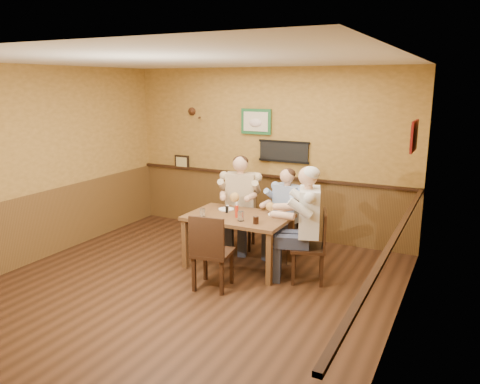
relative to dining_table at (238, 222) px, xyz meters
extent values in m
plane|color=black|center=(-0.26, -0.92, -0.66)|extent=(5.00, 5.00, 0.00)
cube|color=silver|center=(-0.26, -0.92, 2.14)|extent=(5.00, 5.00, 0.02)
cube|color=#B68B3F|center=(-0.26, 1.58, 0.74)|extent=(5.00, 0.02, 2.80)
cube|color=#B68B3F|center=(-0.26, -3.42, 0.74)|extent=(5.00, 0.02, 2.80)
cube|color=#B68B3F|center=(-2.76, -0.92, 0.74)|extent=(0.02, 5.00, 2.80)
cube|color=#B68B3F|center=(2.24, -0.92, 0.74)|extent=(0.02, 5.00, 2.80)
cube|color=brown|center=(-0.26, 1.56, -0.16)|extent=(5.00, 0.02, 1.00)
cube|color=brown|center=(2.22, -0.92, -0.16)|extent=(0.02, 5.00, 1.00)
cube|color=black|center=(0.05, 1.54, 0.79)|extent=(0.88, 0.03, 0.34)
cube|color=#216031|center=(-0.46, 1.54, 1.26)|extent=(0.54, 0.03, 0.42)
cube|color=black|center=(-1.96, 1.54, 0.46)|extent=(0.30, 0.03, 0.26)
cube|color=maroon|center=(2.20, 0.13, 1.29)|extent=(0.03, 0.48, 0.36)
cube|color=brown|center=(0.00, 0.00, 0.07)|extent=(1.40, 0.90, 0.05)
cube|color=brown|center=(-0.64, -0.39, -0.31)|extent=(0.07, 0.07, 0.70)
cube|color=brown|center=(0.64, -0.39, -0.31)|extent=(0.07, 0.07, 0.70)
cube|color=brown|center=(-0.64, 0.39, -0.31)|extent=(0.07, 0.07, 0.70)
cube|color=brown|center=(0.64, 0.39, -0.31)|extent=(0.07, 0.07, 0.70)
cylinder|color=white|center=(-0.41, -0.28, 0.15)|extent=(0.09, 0.09, 0.11)
cylinder|color=white|center=(0.15, -0.22, 0.16)|extent=(0.10, 0.10, 0.13)
cylinder|color=black|center=(0.38, -0.25, 0.14)|extent=(0.10, 0.10, 0.10)
cylinder|color=red|center=(0.02, -0.10, 0.19)|extent=(0.06, 0.06, 0.19)
cylinder|color=white|center=(-0.21, 0.08, 0.14)|extent=(0.04, 0.04, 0.10)
cylinder|color=black|center=(-0.21, 0.05, 0.14)|extent=(0.05, 0.05, 0.10)
cylinder|color=white|center=(-0.30, 0.19, 0.10)|extent=(0.25, 0.25, 0.01)
cylinder|color=white|center=(0.46, 0.26, 0.10)|extent=(0.24, 0.24, 0.01)
camera|label=1|loc=(2.84, -5.57, 1.89)|focal=35.00mm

